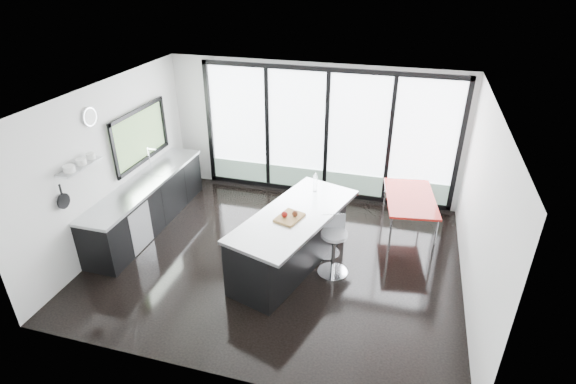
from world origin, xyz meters
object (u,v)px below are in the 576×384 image
(red_table, at_px, (408,216))
(bar_stool_far, at_px, (327,236))
(bar_stool_near, at_px, (333,253))
(island, at_px, (291,238))

(red_table, bearing_deg, bar_stool_far, -142.32)
(bar_stool_near, distance_m, bar_stool_far, 0.54)
(bar_stool_near, relative_size, red_table, 0.53)
(bar_stool_far, bearing_deg, red_table, 36.40)
(island, distance_m, red_table, 2.33)
(island, height_order, bar_stool_far, island)
(bar_stool_far, height_order, red_table, red_table)
(island, distance_m, bar_stool_near, 0.73)
(bar_stool_far, distance_m, red_table, 1.63)
(bar_stool_near, xyz_separation_m, bar_stool_far, (-0.20, 0.50, -0.03))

